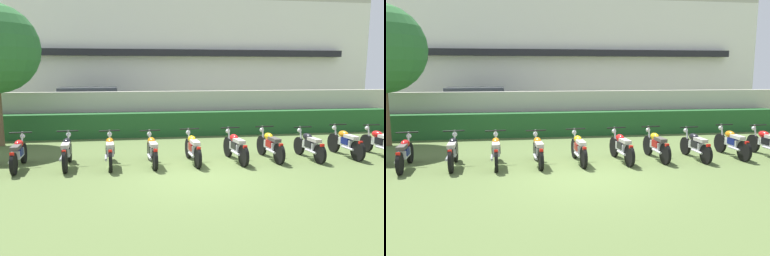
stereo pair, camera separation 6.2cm
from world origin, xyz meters
The scene contains 15 objects.
ground centered at (0.00, 0.00, 0.00)m, with size 60.00×60.00×0.00m, color #566B38.
building centered at (0.00, 14.87, 3.47)m, with size 24.72×6.50×6.95m.
compound_wall centered at (0.00, 6.80, 0.91)m, with size 23.48×0.30×1.81m, color #BCB7A8.
hedge_row centered at (0.00, 6.10, 0.49)m, with size 18.79×0.70×0.98m, color #235628.
parked_car centered at (-3.73, 9.34, 0.94)m, with size 4.61×2.32×1.89m.
motorcycle_in_row_1 centered at (-4.86, 1.47, 0.44)m, with size 0.60×1.89×0.95m.
motorcycle_in_row_2 centered at (-3.58, 1.45, 0.46)m, with size 0.60×1.87×0.98m.
motorcycle_in_row_3 centered at (-2.39, 1.39, 0.45)m, with size 0.60×1.88×0.96m.
motorcycle_in_row_4 centered at (-1.21, 1.36, 0.44)m, with size 0.60×1.81×0.95m.
motorcycle_in_row_5 centered at (-0.02, 1.40, 0.45)m, with size 0.60×1.85×0.96m.
motorcycle_in_row_6 centered at (1.26, 1.38, 0.45)m, with size 0.60×1.89×0.97m.
motorcycle_in_row_7 centered at (2.37, 1.46, 0.45)m, with size 0.60×1.86×0.97m.
motorcycle_in_row_8 centered at (3.57, 1.33, 0.44)m, with size 0.60×1.80×0.94m.
motorcycle_in_row_9 centered at (4.85, 1.47, 0.45)m, with size 0.60×1.91×0.97m.
motorcycle_in_row_10 centered at (5.96, 1.39, 0.44)m, with size 0.60×1.79×0.95m.
Camera 2 is at (-1.59, -9.02, 2.68)m, focal length 34.43 mm.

